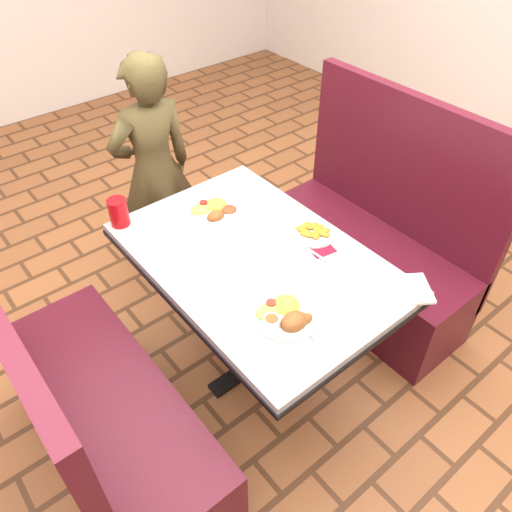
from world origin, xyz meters
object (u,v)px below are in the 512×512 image
booth_bench_left (101,419)px  far_dinner_plate (214,208)px  red_tumbler (119,212)px  near_dinner_plate (286,312)px  diner_person (154,171)px  booth_bench_right (369,252)px  plantain_plate (313,232)px  dining_table (256,273)px

booth_bench_left → far_dinner_plate: size_ratio=4.70×
far_dinner_plate → red_tumbler: 0.43m
booth_bench_left → near_dinner_plate: bearing=-26.4°
near_dinner_plate → diner_person: bearing=81.1°
booth_bench_right → red_tumbler: 1.35m
diner_person → far_dinner_plate: bearing=89.6°
near_dinner_plate → plantain_plate: size_ratio=1.26×
booth_bench_left → dining_table: bearing=0.0°
near_dinner_plate → booth_bench_right: bearing=19.7°
booth_bench_right → diner_person: (-0.72, 0.99, 0.32)m
dining_table → far_dinner_plate: 0.38m
near_dinner_plate → plantain_plate: bearing=34.7°
booth_bench_left → diner_person: (0.88, 0.99, 0.32)m
near_dinner_plate → plantain_plate: (0.41, 0.28, -0.01)m
dining_table → plantain_plate: size_ratio=6.06×
diner_person → booth_bench_right: bearing=128.9°
far_dinner_plate → plantain_plate: 0.47m
booth_bench_left → near_dinner_plate: booth_bench_left is taller
booth_bench_left → red_tumbler: size_ratio=9.39×
booth_bench_left → booth_bench_right: same height
dining_table → far_dinner_plate: size_ratio=4.74×
booth_bench_right → near_dinner_plate: 1.08m
plantain_plate → diner_person: bearing=101.2°
near_dinner_plate → far_dinner_plate: bearing=76.0°
plantain_plate → dining_table: bearing=170.5°
far_dinner_plate → plantain_plate: bearing=-59.3°
near_dinner_plate → plantain_plate: 0.50m
dining_table → red_tumbler: bearing=120.9°
dining_table → red_tumbler: red_tumbler is taller
diner_person → near_dinner_plate: 1.34m
booth_bench_right → plantain_plate: booth_bench_right is taller
booth_bench_right → diner_person: diner_person is taller
plantain_plate → red_tumbler: red_tumbler is taller
diner_person → far_dinner_plate: diner_person is taller
dining_table → near_dinner_plate: 0.38m
dining_table → near_dinner_plate: (-0.13, -0.33, 0.12)m
diner_person → far_dinner_plate: (-0.03, -0.63, 0.12)m
booth_bench_right → far_dinner_plate: booth_bench_right is taller
dining_table → near_dinner_plate: near_dinner_plate is taller
booth_bench_right → far_dinner_plate: 0.95m
diner_person → red_tumbler: (-0.41, -0.43, 0.16)m
plantain_plate → booth_bench_right: bearing=5.2°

